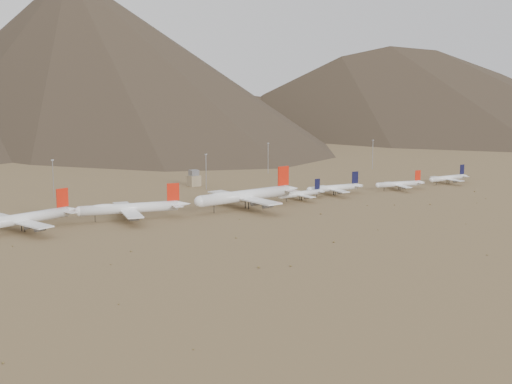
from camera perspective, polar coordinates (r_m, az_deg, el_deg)
ground at (r=411.93m, az=-0.42°, el=-1.99°), size 3000.00×3000.00×0.00m
widebody_west at (r=390.64m, az=-18.28°, el=-2.05°), size 65.59×51.77×19.91m
widebody_centre at (r=407.93m, az=-10.05°, el=-1.27°), size 64.83×51.11×19.64m
widebody_east at (r=435.52m, az=-0.84°, el=-0.28°), size 80.09×61.74×23.79m
narrowbody_a at (r=467.61m, az=3.63°, el=-0.13°), size 38.95×27.86×12.85m
narrowbody_b at (r=488.88m, az=6.34°, el=0.33°), size 45.93×33.31×15.20m
narrowbody_c at (r=517.87m, az=11.45°, el=0.64°), size 40.01×29.49×13.46m
narrowbody_d at (r=556.83m, az=15.15°, el=1.10°), size 41.12×29.39×13.56m
control_tower at (r=527.41m, az=-4.99°, el=1.05°), size 8.00×8.00×12.00m
mast_west at (r=492.92m, az=-15.93°, el=1.19°), size 2.00×0.60×25.70m
mast_centre at (r=509.61m, az=-4.02°, el=1.78°), size 2.00×0.60×25.70m
mast_east at (r=593.15m, az=0.97°, el=2.86°), size 2.00×0.60×25.70m
mast_far_east at (r=629.09m, az=9.32°, el=3.10°), size 2.00×0.60×25.70m
desert_scrub at (r=363.88m, az=6.92°, el=-3.51°), size 436.32×179.85×0.90m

